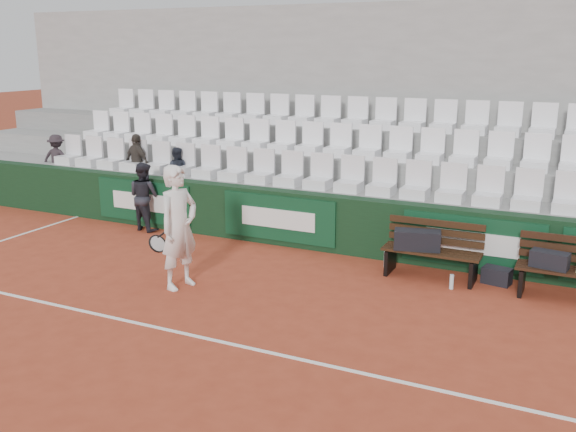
% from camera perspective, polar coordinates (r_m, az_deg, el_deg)
% --- Properties ---
extents(ground, '(80.00, 80.00, 0.00)m').
position_cam_1_polar(ground, '(8.49, -11.34, -9.77)').
color(ground, '#A23C24').
rests_on(ground, ground).
extents(court_baseline, '(18.00, 0.06, 0.01)m').
position_cam_1_polar(court_baseline, '(8.49, -11.34, -9.74)').
color(court_baseline, white).
rests_on(court_baseline, ground).
extents(back_barrier, '(18.00, 0.34, 1.00)m').
position_cam_1_polar(back_barrier, '(11.54, 0.69, -0.27)').
color(back_barrier, black).
rests_on(back_barrier, ground).
extents(grandstand_tier_front, '(18.00, 0.95, 1.00)m').
position_cam_1_polar(grandstand_tier_front, '(12.12, 1.66, 0.46)').
color(grandstand_tier_front, gray).
rests_on(grandstand_tier_front, ground).
extents(grandstand_tier_mid, '(18.00, 0.95, 1.45)m').
position_cam_1_polar(grandstand_tier_mid, '(12.92, 3.38, 2.35)').
color(grandstand_tier_mid, gray).
rests_on(grandstand_tier_mid, ground).
extents(grandstand_tier_back, '(18.00, 0.95, 1.90)m').
position_cam_1_polar(grandstand_tier_back, '(13.74, 4.90, 4.02)').
color(grandstand_tier_back, gray).
rests_on(grandstand_tier_back, ground).
extents(grandstand_rear_wall, '(18.00, 0.30, 4.40)m').
position_cam_1_polar(grandstand_rear_wall, '(14.16, 5.92, 9.42)').
color(grandstand_rear_wall, '#999996').
rests_on(grandstand_rear_wall, ground).
extents(seat_row_front, '(11.90, 0.44, 0.63)m').
position_cam_1_polar(seat_row_front, '(11.79, 1.34, 4.11)').
color(seat_row_front, white).
rests_on(seat_row_front, grandstand_tier_front).
extents(seat_row_mid, '(11.90, 0.44, 0.63)m').
position_cam_1_polar(seat_row_mid, '(12.58, 3.15, 6.83)').
color(seat_row_mid, white).
rests_on(seat_row_mid, grandstand_tier_mid).
extents(seat_row_back, '(11.90, 0.44, 0.63)m').
position_cam_1_polar(seat_row_back, '(13.41, 4.75, 9.22)').
color(seat_row_back, white).
rests_on(seat_row_back, grandstand_tier_back).
extents(bench_left, '(1.50, 0.56, 0.45)m').
position_cam_1_polar(bench_left, '(10.24, 12.57, -4.20)').
color(bench_left, black).
rests_on(bench_left, ground).
extents(bench_right, '(1.50, 0.56, 0.45)m').
position_cam_1_polar(bench_right, '(9.97, 23.82, -5.64)').
color(bench_right, black).
rests_on(bench_right, ground).
extents(sports_bag_left, '(0.76, 0.46, 0.30)m').
position_cam_1_polar(sports_bag_left, '(10.13, 11.42, -2.10)').
color(sports_bag_left, black).
rests_on(sports_bag_left, bench_left).
extents(sports_bag_right, '(0.55, 0.33, 0.24)m').
position_cam_1_polar(sports_bag_right, '(9.84, 22.23, -3.62)').
color(sports_bag_right, black).
rests_on(sports_bag_right, bench_right).
extents(sports_bag_ground, '(0.46, 0.33, 0.25)m').
position_cam_1_polar(sports_bag_ground, '(10.29, 18.07, -5.07)').
color(sports_bag_ground, black).
rests_on(sports_bag_ground, ground).
extents(water_bottle_near, '(0.07, 0.07, 0.26)m').
position_cam_1_polar(water_bottle_near, '(10.63, 8.70, -3.83)').
color(water_bottle_near, silver).
rests_on(water_bottle_near, ground).
extents(water_bottle_far, '(0.06, 0.06, 0.23)m').
position_cam_1_polar(water_bottle_far, '(9.88, 14.34, -5.69)').
color(water_bottle_far, silver).
rests_on(water_bottle_far, ground).
extents(tennis_player, '(0.79, 0.76, 1.85)m').
position_cam_1_polar(tennis_player, '(9.56, -9.69, -1.00)').
color(tennis_player, white).
rests_on(tennis_player, ground).
extents(ball_kid, '(0.74, 0.63, 1.35)m').
position_cam_1_polar(ball_kid, '(12.84, -12.66, 1.71)').
color(ball_kid, black).
rests_on(ball_kid, ground).
extents(spectator_a, '(0.78, 0.60, 1.07)m').
position_cam_1_polar(spectator_a, '(15.30, -19.97, 6.50)').
color(spectator_a, black).
rests_on(spectator_a, grandstand_tier_front).
extents(spectator_b, '(0.76, 0.47, 1.21)m').
position_cam_1_polar(spectator_b, '(13.79, -13.34, 6.48)').
color(spectator_b, '#37312C').
rests_on(spectator_b, grandstand_tier_front).
extents(spectator_c, '(0.60, 0.55, 1.00)m').
position_cam_1_polar(spectator_c, '(13.21, -9.95, 5.84)').
color(spectator_c, black).
rests_on(spectator_c, grandstand_tier_front).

